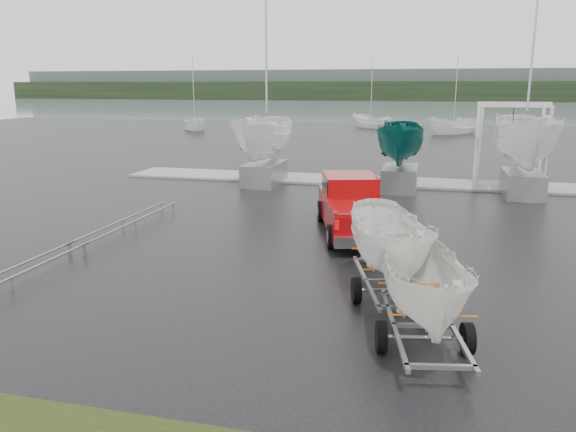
{
  "coord_description": "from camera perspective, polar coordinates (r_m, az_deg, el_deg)",
  "views": [
    {
      "loc": [
        0.92,
        -15.86,
        4.9
      ],
      "look_at": [
        -2.95,
        -0.51,
        1.2
      ],
      "focal_mm": 35.0,
      "sensor_mm": 36.0,
      "label": 1
    }
  ],
  "objects": [
    {
      "name": "keelboat_1",
      "position": [
        27.13,
        11.57,
        9.79
      ],
      "size": [
        2.18,
        3.2,
        6.9
      ],
      "color": "gray",
      "rests_on": "ground"
    },
    {
      "name": "treeline",
      "position": [
        185.87,
        14.22,
        12.19
      ],
      "size": [
        300.0,
        8.0,
        6.0
      ],
      "primitive_type": "cube",
      "color": "black",
      "rests_on": "ground"
    },
    {
      "name": "dock",
      "position": [
        29.28,
        12.19,
        3.33
      ],
      "size": [
        30.0,
        3.0,
        0.12
      ],
      "primitive_type": "cube",
      "color": "#989792",
      "rests_on": "ground"
    },
    {
      "name": "mast_rack_0",
      "position": [
        20.08,
        -15.87,
        -0.45
      ],
      "size": [
        0.56,
        6.5,
        0.06
      ],
      "rotation": [
        0.0,
        0.0,
        1.57
      ],
      "color": "gray",
      "rests_on": "ground"
    },
    {
      "name": "moored_boat_1",
      "position": [
        67.38,
        8.37,
        8.86
      ],
      "size": [
        3.51,
        3.51,
        11.25
      ],
      "rotation": [
        0.0,
        0.0,
        3.92
      ],
      "color": "white",
      "rests_on": "ground"
    },
    {
      "name": "trailer_parked",
      "position": [
        10.51,
        14.1,
        -0.87
      ],
      "size": [
        1.9,
        3.76,
        4.45
      ],
      "rotation": [
        0.0,
        0.0,
        0.2
      ],
      "color": "gray",
      "rests_on": "ground"
    },
    {
      "name": "trailer_hitched",
      "position": [
        12.83,
        10.66,
        2.78
      ],
      "size": [
        2.12,
        3.79,
        4.86
      ],
      "rotation": [
        0.0,
        0.0,
        0.28
      ],
      "color": "gray",
      "rests_on": "ground"
    },
    {
      "name": "keelboat_0",
      "position": [
        28.05,
        -2.47,
        10.78
      ],
      "size": [
        2.36,
        3.2,
        10.53
      ],
      "color": "gray",
      "rests_on": "ground"
    },
    {
      "name": "keelboat_2",
      "position": [
        27.18,
        23.35,
        10.53
      ],
      "size": [
        2.61,
        3.2,
        10.78
      ],
      "color": "gray",
      "rests_on": "ground"
    },
    {
      "name": "lake",
      "position": [
        115.96,
        13.94,
        10.36
      ],
      "size": [
        300.0,
        300.0,
        0.0
      ],
      "primitive_type": "plane",
      "color": "gray",
      "rests_on": "ground"
    },
    {
      "name": "mast_rack_1",
      "position": [
        15.4,
        -27.02,
        -5.53
      ],
      "size": [
        0.56,
        6.5,
        0.06
      ],
      "rotation": [
        0.0,
        0.0,
        1.57
      ],
      "color": "gray",
      "rests_on": "ground"
    },
    {
      "name": "pickup_truck",
      "position": [
        19.21,
        6.52,
        1.26
      ],
      "size": [
        3.35,
        5.89,
        1.86
      ],
      "rotation": [
        0.0,
        0.0,
        0.28
      ],
      "color": "#91070A",
      "rests_on": "ground"
    },
    {
      "name": "moored_boat_0",
      "position": [
        64.41,
        -9.43,
        8.63
      ],
      "size": [
        3.08,
        3.1,
        10.95
      ],
      "rotation": [
        0.0,
        0.0,
        0.55
      ],
      "color": "white",
      "rests_on": "ground"
    },
    {
      "name": "boat_hoist",
      "position": [
        29.19,
        21.77,
        7.85
      ],
      "size": [
        3.3,
        2.18,
        4.12
      ],
      "color": "silver",
      "rests_on": "ground"
    },
    {
      "name": "far_hill",
      "position": [
        193.86,
        14.26,
        12.81
      ],
      "size": [
        300.0,
        6.0,
        10.0
      ],
      "primitive_type": "cube",
      "color": "#4C5651",
      "rests_on": "ground"
    },
    {
      "name": "moored_boat_2",
      "position": [
        60.79,
        16.42,
        8.02
      ],
      "size": [
        3.83,
        3.84,
        11.56
      ],
      "rotation": [
        0.0,
        0.0,
        5.57
      ],
      "color": "white",
      "rests_on": "ground"
    },
    {
      "name": "ground_plane",
      "position": [
        16.62,
        10.38,
        -4.21
      ],
      "size": [
        120.0,
        120.0,
        0.0
      ],
      "primitive_type": "plane",
      "color": "black",
      "rests_on": "ground"
    }
  ]
}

